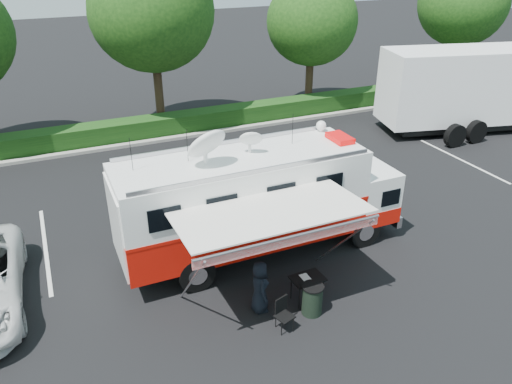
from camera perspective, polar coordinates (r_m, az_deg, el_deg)
ground_plane at (r=16.47m, az=0.71°, el=-6.63°), size 120.00×120.00×0.00m
back_border at (r=26.59m, az=-9.08°, el=17.78°), size 60.00×6.14×8.87m
stall_lines at (r=18.69m, az=-4.52°, el=-2.28°), size 24.12×5.50×0.01m
command_truck at (r=15.48m, az=0.49°, el=-0.93°), size 9.08×2.50×4.36m
awning at (r=12.67m, az=2.01°, el=-2.90°), size 4.96×2.57×2.99m
person at (r=14.11m, az=0.43°, el=-13.25°), size 0.60×0.82×1.54m
folding_table at (r=14.04m, az=5.90°, el=-9.87°), size 0.94×0.68×0.78m
folding_chair at (r=13.26m, az=3.09°, el=-13.43°), size 0.53×0.56×0.89m
trash_bin at (r=13.81m, az=6.44°, el=-12.08°), size 0.60×0.60×0.89m
semi_trailer at (r=29.84m, az=27.01°, el=10.75°), size 13.94×6.07×4.21m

